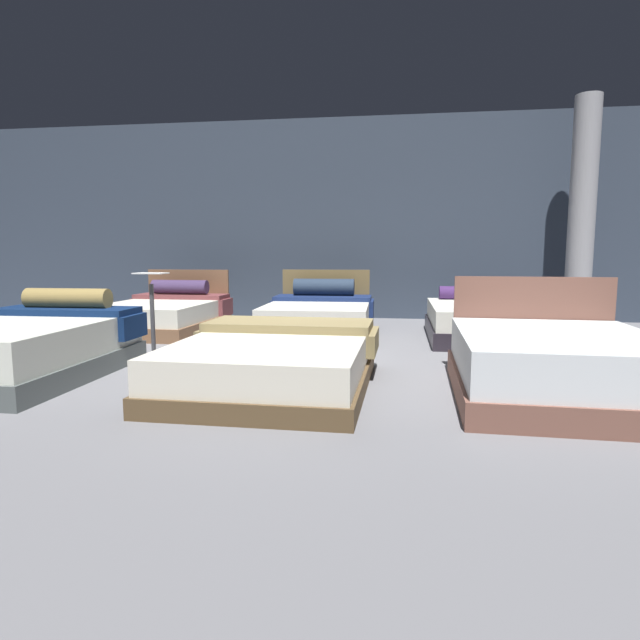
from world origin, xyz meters
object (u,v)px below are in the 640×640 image
bed_3 (164,315)px  bed_4 (319,316)px  price_sign (153,337)px  bed_0 (23,348)px  bed_5 (489,321)px  bed_1 (275,361)px  support_pillar (582,214)px  bed_2 (555,365)px

bed_3 → bed_4: (2.34, -0.01, 0.01)m
bed_3 → price_sign: bearing=-65.6°
bed_0 → price_sign: bearing=8.0°
bed_4 → bed_5: bed_4 is taller
bed_1 → price_sign: (-1.21, 0.22, 0.15)m
bed_3 → bed_5: bearing=0.5°
bed_5 → support_pillar: support_pillar is taller
price_sign → support_pillar: 6.63m
bed_0 → bed_2: bearing=-1.4°
bed_5 → price_sign: (-3.50, -2.73, 0.13)m
bed_1 → bed_4: 3.03m
bed_3 → bed_4: size_ratio=1.02×
bed_5 → support_pillar: (1.54, 1.37, 1.51)m
bed_1 → support_pillar: (3.82, 4.32, 1.53)m
bed_5 → support_pillar: 2.55m
price_sign → bed_0: bearing=-171.4°
bed_3 → price_sign: 3.05m
bed_1 → bed_5: bed_5 is taller
support_pillar → bed_5: bearing=-138.4°
bed_1 → bed_5: (2.28, 2.95, 0.02)m
bed_4 → price_sign: size_ratio=2.07×
bed_1 → bed_3: bearing=129.5°
bed_3 → bed_5: 4.68m
price_sign → support_pillar: (5.04, 4.09, 1.38)m
bed_0 → bed_1: size_ratio=0.98×
bed_4 → bed_5: bearing=-3.1°
bed_1 → bed_3: 3.86m
bed_1 → bed_4: bearing=92.2°
price_sign → bed_1: bearing=-10.5°
bed_0 → bed_4: (2.36, 2.98, -0.02)m
bed_0 → bed_5: size_ratio=0.99×
bed_3 → bed_0: bearing=-88.9°
bed_2 → price_sign: bearing=178.0°
bed_5 → price_sign: 4.44m
bed_0 → bed_4: bearing=51.0°
bed_1 → bed_0: bearing=-179.9°
bed_4 → support_pillar: (3.88, 1.29, 1.49)m
bed_2 → bed_5: (-0.01, 2.97, -0.03)m
bed_1 → bed_5: size_ratio=1.01×
price_sign → support_pillar: bearing=39.1°
bed_3 → bed_5: size_ratio=0.98×
support_pillar → bed_3: bearing=-168.3°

